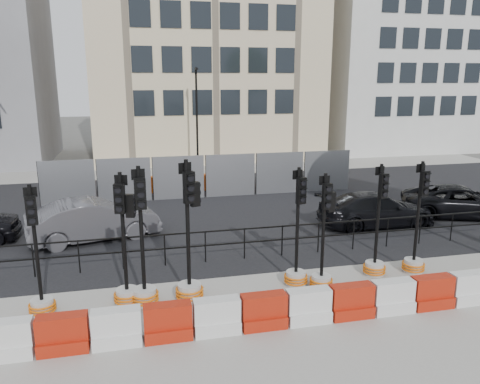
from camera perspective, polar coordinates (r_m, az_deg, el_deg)
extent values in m
plane|color=#51514C|center=(13.40, 1.76, -10.08)|extent=(120.00, 120.00, 0.00)
cube|color=gray|center=(10.84, 5.94, -16.23)|extent=(40.00, 6.00, 0.02)
cube|color=black|center=(19.86, -3.36, -2.06)|extent=(40.00, 14.00, 0.03)
cube|color=gray|center=(28.55, -6.41, 2.73)|extent=(40.00, 4.00, 0.02)
cube|color=beige|center=(34.43, -4.56, 19.66)|extent=(15.00, 10.00, 18.00)
cube|color=silver|center=(39.48, 18.58, 16.80)|extent=(12.00, 9.00, 16.00)
cylinder|color=black|center=(14.24, -23.88, -7.67)|extent=(0.04, 0.04, 1.00)
cylinder|color=black|center=(14.04, -19.04, -7.52)|extent=(0.04, 0.04, 1.00)
cylinder|color=black|center=(13.95, -14.10, -7.30)|extent=(0.04, 0.04, 1.00)
cylinder|color=black|center=(13.97, -9.15, -7.03)|extent=(0.04, 0.04, 1.00)
cylinder|color=black|center=(14.08, -4.24, -6.71)|extent=(0.04, 0.04, 1.00)
cylinder|color=black|center=(14.30, 0.55, -6.35)|extent=(0.04, 0.04, 1.00)
cylinder|color=black|center=(14.61, 5.15, -5.97)|extent=(0.04, 0.04, 1.00)
cylinder|color=black|center=(15.01, 9.54, -5.56)|extent=(0.04, 0.04, 1.00)
cylinder|color=black|center=(15.49, 13.66, -5.15)|extent=(0.04, 0.04, 1.00)
cylinder|color=black|center=(16.05, 17.51, -4.74)|extent=(0.04, 0.04, 1.00)
cylinder|color=black|center=(16.68, 21.09, -4.34)|extent=(0.04, 0.04, 1.00)
cylinder|color=black|center=(17.36, 24.39, -3.96)|extent=(0.04, 0.04, 1.00)
cube|color=black|center=(14.14, 0.55, -4.53)|extent=(18.00, 0.04, 0.04)
cube|color=black|center=(14.28, 0.55, -6.17)|extent=(18.00, 0.04, 0.04)
cube|color=gray|center=(21.51, -20.30, 1.03)|extent=(2.30, 0.05, 2.00)
cylinder|color=black|center=(21.69, -23.31, 0.86)|extent=(0.05, 0.05, 2.00)
cube|color=gray|center=(21.32, -13.90, 1.38)|extent=(2.30, 0.05, 2.00)
cylinder|color=black|center=(21.38, -16.98, 1.21)|extent=(0.05, 0.05, 2.00)
cube|color=gray|center=(21.40, -7.47, 1.72)|extent=(2.30, 0.05, 2.00)
cylinder|color=black|center=(21.33, -10.55, 1.56)|extent=(0.05, 0.05, 2.00)
cube|color=gray|center=(21.75, -1.17, 2.03)|extent=(2.30, 0.05, 2.00)
cylinder|color=black|center=(21.55, -4.16, 1.88)|extent=(0.05, 0.05, 2.00)
cube|color=gray|center=(22.36, 4.87, 2.30)|extent=(2.30, 0.05, 2.00)
cylinder|color=black|center=(22.04, 2.02, 2.17)|extent=(0.05, 0.05, 2.00)
cube|color=gray|center=(23.19, 10.53, 2.53)|extent=(2.30, 0.05, 2.00)
cylinder|color=black|center=(22.76, 7.87, 2.42)|extent=(0.05, 0.05, 2.00)
cube|color=#F65210|center=(22.93, -14.78, 0.64)|extent=(1.00, 0.40, 0.80)
cube|color=#F65210|center=(22.94, -9.79, 0.91)|extent=(1.00, 0.40, 0.80)
cube|color=#F65210|center=(23.12, -4.84, 1.16)|extent=(1.00, 0.40, 0.80)
cube|color=#F65210|center=(23.48, 0.00, 1.40)|extent=(1.00, 0.40, 0.80)
cube|color=#F65210|center=(24.00, 4.66, 1.63)|extent=(1.00, 0.40, 0.80)
cube|color=#F65210|center=(24.67, 9.10, 1.83)|extent=(1.00, 0.40, 0.80)
cylinder|color=black|center=(27.21, -5.27, 8.58)|extent=(0.12, 0.12, 6.00)
cube|color=black|center=(26.86, -5.33, 14.71)|extent=(0.12, 0.50, 0.12)
cube|color=white|center=(10.80, -26.43, -16.98)|extent=(1.00, 0.50, 0.30)
cube|color=white|center=(10.61, -26.66, -15.11)|extent=(1.00, 0.35, 0.50)
cube|color=#A9230D|center=(10.59, -20.66, -17.01)|extent=(1.00, 0.50, 0.30)
cube|color=#A9230D|center=(10.40, -20.85, -15.10)|extent=(1.00, 0.35, 0.50)
cube|color=white|center=(10.48, -14.72, -16.87)|extent=(1.00, 0.50, 0.30)
cube|color=white|center=(10.29, -14.86, -14.94)|extent=(1.00, 0.35, 0.50)
cube|color=#A9230D|center=(10.48, -8.73, -16.55)|extent=(1.00, 0.50, 0.30)
cube|color=#A9230D|center=(10.29, -8.82, -14.62)|extent=(1.00, 0.35, 0.50)
cube|color=white|center=(10.59, -2.83, -16.07)|extent=(1.00, 0.50, 0.30)
cube|color=white|center=(10.39, -2.86, -14.15)|extent=(1.00, 0.35, 0.50)
cube|color=#A9230D|center=(10.79, 2.87, -15.44)|extent=(1.00, 0.50, 0.30)
cube|color=#A9230D|center=(10.60, 2.90, -13.56)|extent=(1.00, 0.35, 0.50)
cube|color=white|center=(11.09, 8.27, -14.72)|extent=(1.00, 0.50, 0.30)
cube|color=white|center=(10.91, 8.35, -12.87)|extent=(1.00, 0.35, 0.50)
cube|color=#A9230D|center=(11.48, 13.32, -13.92)|extent=(1.00, 0.50, 0.30)
cube|color=#A9230D|center=(11.31, 13.43, -12.12)|extent=(1.00, 0.35, 0.50)
cube|color=white|center=(11.95, 17.96, -13.09)|extent=(1.00, 0.50, 0.30)
cube|color=white|center=(11.78, 18.11, -11.35)|extent=(1.00, 0.35, 0.50)
cube|color=#A9230D|center=(12.49, 22.20, -12.25)|extent=(1.00, 0.50, 0.30)
cube|color=#A9230D|center=(12.33, 22.37, -10.57)|extent=(1.00, 0.35, 0.50)
cube|color=white|center=(13.10, 26.05, -11.43)|extent=(1.00, 0.50, 0.30)
cube|color=white|center=(12.94, 26.24, -9.82)|extent=(1.00, 0.35, 0.50)
cylinder|color=beige|center=(12.20, -22.94, -12.75)|extent=(0.51, 0.51, 0.38)
torus|color=#DA630B|center=(12.23, -22.91, -13.07)|extent=(0.62, 0.62, 0.05)
torus|color=#DA630B|center=(12.20, -22.94, -12.75)|extent=(0.62, 0.62, 0.05)
torus|color=#DA630B|center=(12.17, -22.98, -12.43)|extent=(0.62, 0.62, 0.05)
cylinder|color=black|center=(11.63, -23.64, -6.00)|extent=(0.09, 0.09, 2.85)
cube|color=black|center=(11.28, -24.08, -2.08)|extent=(0.24, 0.16, 0.67)
cylinder|color=black|center=(11.26, -24.00, -3.20)|extent=(0.15, 0.06, 0.14)
cylinder|color=black|center=(11.21, -24.11, -2.18)|extent=(0.15, 0.06, 0.14)
cylinder|color=black|center=(11.16, -24.21, -1.14)|extent=(0.15, 0.06, 0.14)
cube|color=black|center=(11.36, -24.22, -0.01)|extent=(0.29, 0.06, 0.23)
cylinder|color=beige|center=(12.06, -13.57, -12.27)|extent=(0.54, 0.54, 0.40)
torus|color=#DA630B|center=(12.09, -13.55, -12.61)|extent=(0.65, 0.65, 0.05)
torus|color=#DA630B|center=(12.06, -13.57, -12.27)|extent=(0.65, 0.65, 0.05)
torus|color=#DA630B|center=(12.02, -13.60, -11.93)|extent=(0.65, 0.65, 0.05)
cylinder|color=black|center=(11.46, -14.02, -5.02)|extent=(0.09, 0.09, 3.01)
cube|color=black|center=(11.09, -14.46, -0.79)|extent=(0.27, 0.20, 0.70)
cylinder|color=black|center=(11.08, -14.51, -2.00)|extent=(0.16, 0.09, 0.15)
cylinder|color=black|center=(11.02, -14.58, -0.90)|extent=(0.16, 0.09, 0.15)
cylinder|color=black|center=(10.97, -14.65, 0.22)|extent=(0.16, 0.09, 0.15)
cube|color=black|center=(11.17, -14.32, 1.43)|extent=(0.30, 0.11, 0.24)
cube|color=black|center=(11.20, -13.24, -1.65)|extent=(0.23, 0.18, 0.55)
cylinder|color=beige|center=(11.95, -11.52, -12.37)|extent=(0.57, 0.57, 0.42)
torus|color=#DA630B|center=(11.98, -11.51, -12.73)|extent=(0.68, 0.68, 0.05)
torus|color=#DA630B|center=(11.95, -11.52, -12.37)|extent=(0.68, 0.68, 0.05)
torus|color=#DA630B|center=(11.91, -11.54, -12.00)|extent=(0.68, 0.68, 0.05)
cylinder|color=black|center=(11.32, -11.93, -4.71)|extent=(0.09, 0.09, 3.14)
cube|color=black|center=(10.94, -12.07, -0.21)|extent=(0.27, 0.18, 0.73)
cylinder|color=black|center=(10.92, -11.94, -1.49)|extent=(0.16, 0.07, 0.16)
cylinder|color=black|center=(10.86, -12.00, -0.31)|extent=(0.16, 0.07, 0.16)
cylinder|color=black|center=(10.81, -12.06, 0.87)|extent=(0.16, 0.07, 0.16)
cube|color=black|center=(11.03, -12.33, 2.12)|extent=(0.32, 0.07, 0.25)
cylinder|color=beige|center=(11.99, -6.17, -12.01)|extent=(0.58, 0.58, 0.43)
torus|color=#DA630B|center=(12.03, -6.16, -12.38)|extent=(0.70, 0.70, 0.05)
torus|color=#DA630B|center=(11.99, -6.17, -12.01)|extent=(0.70, 0.70, 0.05)
torus|color=#DA630B|center=(11.96, -6.18, -11.64)|extent=(0.70, 0.70, 0.05)
cylinder|color=black|center=(11.35, -6.39, -4.12)|extent=(0.10, 0.10, 3.24)
cube|color=black|center=(10.98, -6.23, 0.54)|extent=(0.29, 0.23, 0.76)
cylinder|color=black|center=(10.96, -6.00, -0.75)|extent=(0.17, 0.10, 0.16)
cylinder|color=black|center=(10.90, -6.03, 0.46)|extent=(0.17, 0.10, 0.16)
cylinder|color=black|center=(10.85, -6.06, 1.68)|extent=(0.17, 0.10, 0.16)
cube|color=black|center=(11.06, -6.73, 2.92)|extent=(0.32, 0.14, 0.26)
cube|color=black|center=(11.24, -5.51, -0.27)|extent=(0.25, 0.20, 0.59)
cylinder|color=beige|center=(12.80, 6.81, -10.40)|extent=(0.53, 0.53, 0.39)
torus|color=#DA630B|center=(12.83, 6.80, -10.72)|extent=(0.63, 0.63, 0.05)
torus|color=#DA630B|center=(12.80, 6.81, -10.40)|extent=(0.63, 0.63, 0.05)
torus|color=#DA630B|center=(12.77, 6.82, -10.08)|extent=(0.63, 0.63, 0.05)
cylinder|color=black|center=(12.25, 7.02, -3.73)|extent=(0.09, 0.09, 2.93)
cube|color=black|center=(11.93, 7.46, 0.15)|extent=(0.26, 0.19, 0.68)
cylinder|color=black|center=(11.92, 7.65, -0.93)|extent=(0.15, 0.09, 0.15)
cylinder|color=black|center=(11.87, 7.68, 0.08)|extent=(0.15, 0.09, 0.15)
cylinder|color=black|center=(11.82, 7.72, 1.09)|extent=(0.15, 0.09, 0.15)
cube|color=black|center=(11.98, 7.04, 2.14)|extent=(0.29, 0.11, 0.23)
cylinder|color=beige|center=(12.70, 9.85, -10.75)|extent=(0.51, 0.51, 0.38)
torus|color=#DA630B|center=(12.73, 9.84, -11.06)|extent=(0.61, 0.61, 0.05)
torus|color=#DA630B|center=(12.70, 9.85, -10.75)|extent=(0.61, 0.61, 0.05)
torus|color=#DA630B|center=(12.67, 9.86, -10.44)|extent=(0.61, 0.61, 0.05)
cylinder|color=black|center=(12.16, 10.14, -4.28)|extent=(0.08, 0.08, 2.82)
cube|color=black|center=(11.83, 10.56, -0.53)|extent=(0.24, 0.15, 0.66)
cylinder|color=black|center=(11.82, 10.68, -1.59)|extent=(0.14, 0.06, 0.14)
cylinder|color=black|center=(11.77, 10.73, -0.61)|extent=(0.14, 0.06, 0.14)
cylinder|color=black|center=(11.72, 10.77, 0.37)|extent=(0.14, 0.06, 0.14)
cube|color=black|center=(11.89, 10.26, 1.42)|extent=(0.28, 0.05, 0.23)
cube|color=black|center=(12.06, 11.06, -1.20)|extent=(0.20, 0.14, 0.52)
cylinder|color=beige|center=(13.84, 16.05, -8.97)|extent=(0.52, 0.52, 0.39)
torus|color=#DA630B|center=(13.87, 16.02, -9.27)|extent=(0.63, 0.63, 0.05)
torus|color=#DA630B|center=(13.84, 16.05, -8.97)|extent=(0.63, 0.63, 0.05)
torus|color=#DA630B|center=(13.81, 16.07, -8.68)|extent=(0.63, 0.63, 0.05)
cylinder|color=black|center=(13.34, 16.48, -2.83)|extent=(0.09, 0.09, 2.90)
cube|color=black|center=(13.04, 17.07, 0.71)|extent=(0.26, 0.18, 0.68)
cylinder|color=black|center=(13.03, 17.24, -0.27)|extent=(0.15, 0.08, 0.14)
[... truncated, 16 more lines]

